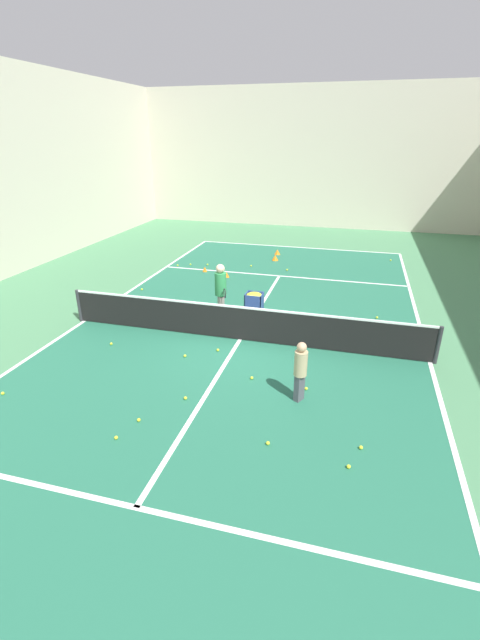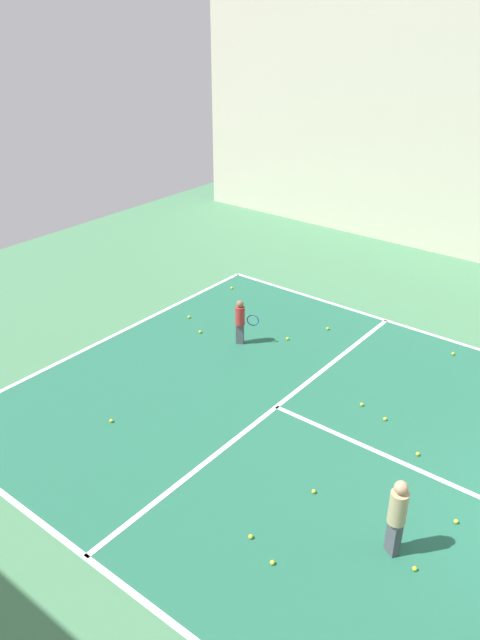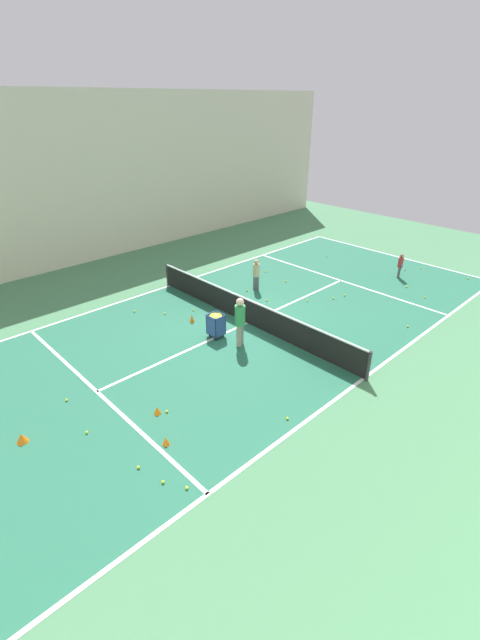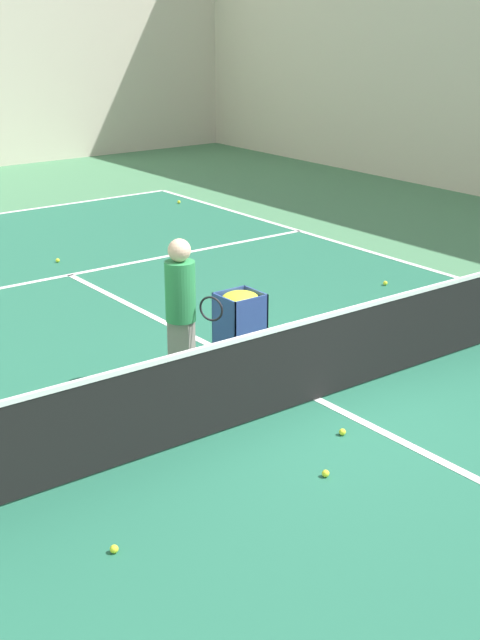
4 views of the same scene
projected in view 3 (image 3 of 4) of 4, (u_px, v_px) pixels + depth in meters
name	position (u px, v px, depth m)	size (l,w,h in m)	color
ground_plane	(247.00, 323.00, 15.24)	(35.48, 35.48, 0.00)	#477F56
court_playing_area	(247.00, 323.00, 15.24)	(9.44, 21.05, 0.00)	#23664C
line_baseline_near	(394.00, 256.00, 21.70)	(9.44, 0.10, 0.00)	white
line_sideline_left	(363.00, 379.00, 12.21)	(0.10, 21.05, 0.00)	white
line_sideline_right	(170.00, 286.00, 18.26)	(0.10, 21.05, 0.00)	white
line_service_near	(341.00, 280.00, 18.79)	(9.44, 0.10, 0.00)	white
line_service_far	(97.00, 392.00, 11.68)	(9.44, 0.10, 0.00)	white
line_centre_service	(247.00, 323.00, 15.23)	(0.10, 11.58, 0.00)	white
hall_enclosure_right	(97.00, 179.00, 19.91)	(0.15, 31.78, 7.54)	beige
tennis_net	(247.00, 311.00, 15.01)	(9.74, 0.10, 0.96)	#2D2D33
player_near_baseline	(400.00, 264.00, 18.80)	(0.39, 0.52, 1.10)	#4C4C56
coach_at_net	(240.00, 319.00, 13.46)	(0.51, 0.64, 1.66)	gray
child_midcourt	(256.00, 273.00, 17.57)	(0.36, 0.36, 1.31)	#4C4C56
ball_cart	(216.00, 321.00, 14.12)	(0.49, 0.46, 0.84)	#2D478C
training_cone_0	(192.00, 318.00, 15.25)	(0.18, 0.18, 0.29)	orange
training_cone_1	(157.00, 410.00, 10.83)	(0.20, 0.20, 0.20)	orange
training_cone_2	(22.00, 438.00, 9.92)	(0.28, 0.28, 0.24)	orange
training_cone_4	(166.00, 441.00, 9.86)	(0.18, 0.18, 0.20)	orange
tennis_ball_0	(425.00, 297.00, 17.15)	(0.07, 0.07, 0.07)	yellow
tennis_ball_1	(341.00, 343.00, 13.93)	(0.07, 0.07, 0.07)	yellow
tennis_ball_2	(167.00, 411.00, 10.90)	(0.07, 0.07, 0.07)	yellow
tennis_ball_3	(408.00, 326.00, 14.94)	(0.07, 0.07, 0.07)	yellow
tennis_ball_4	(407.00, 287.00, 18.09)	(0.07, 0.07, 0.07)	yellow
tennis_ball_5	(266.00, 272.00, 19.66)	(0.07, 0.07, 0.07)	yellow
tennis_ball_6	(333.00, 298.00, 17.03)	(0.07, 0.07, 0.07)	yellow
tennis_ball_7	(163.00, 482.00, 8.89)	(0.07, 0.07, 0.07)	yellow
tennis_ball_8	(270.00, 319.00, 15.47)	(0.07, 0.07, 0.07)	yellow
tennis_ball_10	(307.00, 301.00, 16.83)	(0.07, 0.07, 0.07)	yellow
tennis_ball_11	(67.00, 400.00, 11.30)	(0.07, 0.07, 0.07)	yellow
tennis_ball_12	(405.00, 270.00, 19.87)	(0.07, 0.07, 0.07)	yellow
tennis_ball_13	(345.00, 295.00, 17.29)	(0.07, 0.07, 0.07)	yellow
tennis_ball_14	(193.00, 310.00, 16.10)	(0.07, 0.07, 0.07)	yellow
tennis_ball_15	(468.00, 278.00, 18.93)	(0.07, 0.07, 0.07)	yellow
tennis_ball_16	(286.00, 281.00, 18.64)	(0.07, 0.07, 0.07)	yellow
tennis_ball_17	(247.00, 291.00, 17.72)	(0.07, 0.07, 0.07)	yellow
tennis_ball_18	(287.00, 418.00, 10.66)	(0.07, 0.07, 0.07)	yellow
tennis_ball_19	(187.00, 488.00, 8.76)	(0.07, 0.07, 0.07)	yellow
tennis_ball_20	(267.00, 300.00, 16.86)	(0.07, 0.07, 0.07)	yellow
tennis_ball_21	(87.00, 432.00, 10.21)	(0.07, 0.07, 0.07)	yellow
tennis_ball_22	(326.00, 256.00, 21.60)	(0.07, 0.07, 0.07)	yellow
tennis_ball_23	(255.00, 273.00, 19.46)	(0.07, 0.07, 0.07)	yellow
tennis_ball_24	(421.00, 268.00, 20.06)	(0.07, 0.07, 0.07)	yellow
tennis_ball_25	(138.00, 467.00, 9.25)	(0.07, 0.07, 0.07)	yellow
tennis_ball_26	(134.00, 311.00, 15.99)	(0.07, 0.07, 0.07)	yellow
tennis_ball_27	(165.00, 314.00, 15.83)	(0.07, 0.07, 0.07)	yellow
tennis_ball_28	(293.00, 320.00, 15.34)	(0.07, 0.07, 0.07)	yellow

